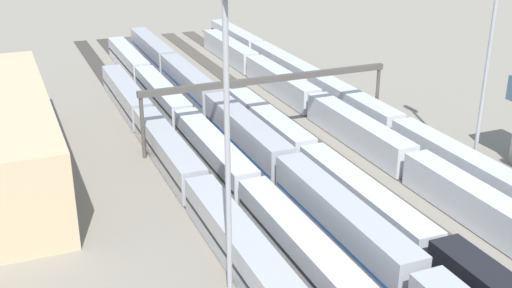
# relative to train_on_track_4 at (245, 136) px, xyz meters

# --- Properties ---
(ground_plane) EXTENTS (400.00, 400.00, 0.00)m
(ground_plane) POSITION_rel_train_on_track_4_xyz_m (4.58, -5.00, -2.60)
(ground_plane) COLOR gray
(track_bed_0) EXTENTS (140.00, 2.80, 0.12)m
(track_bed_0) POSITION_rel_train_on_track_4_xyz_m (4.58, -20.00, -2.54)
(track_bed_0) COLOR #3D3833
(track_bed_0) RESTS_ON ground_plane
(track_bed_1) EXTENTS (140.00, 2.80, 0.12)m
(track_bed_1) POSITION_rel_train_on_track_4_xyz_m (4.58, -15.00, -2.54)
(track_bed_1) COLOR #4C443D
(track_bed_1) RESTS_ON ground_plane
(track_bed_2) EXTENTS (140.00, 2.80, 0.12)m
(track_bed_2) POSITION_rel_train_on_track_4_xyz_m (4.58, -10.00, -2.54)
(track_bed_2) COLOR #4C443D
(track_bed_2) RESTS_ON ground_plane
(track_bed_3) EXTENTS (140.00, 2.80, 0.12)m
(track_bed_3) POSITION_rel_train_on_track_4_xyz_m (4.58, -5.00, -2.54)
(track_bed_3) COLOR #4C443D
(track_bed_3) RESTS_ON ground_plane
(track_bed_4) EXTENTS (140.00, 2.80, 0.12)m
(track_bed_4) POSITION_rel_train_on_track_4_xyz_m (4.58, 0.00, -2.54)
(track_bed_4) COLOR #4C443D
(track_bed_4) RESTS_ON ground_plane
(track_bed_5) EXTENTS (140.00, 2.80, 0.12)m
(track_bed_5) POSITION_rel_train_on_track_4_xyz_m (4.58, 5.00, -2.54)
(track_bed_5) COLOR #3D3833
(track_bed_5) RESTS_ON ground_plane
(track_bed_6) EXTENTS (140.00, 2.80, 0.12)m
(track_bed_6) POSITION_rel_train_on_track_4_xyz_m (4.58, 10.00, -2.54)
(track_bed_6) COLOR #3D3833
(track_bed_6) RESTS_ON ground_plane
(train_on_track_4) EXTENTS (119.80, 3.06, 5.00)m
(train_on_track_4) POSITION_rel_train_on_track_4_xyz_m (0.00, 0.00, 0.00)
(train_on_track_4) COLOR #A8AAB2
(train_on_track_4) RESTS_ON ground_plane
(train_on_track_5) EXTENTS (95.60, 3.06, 3.80)m
(train_on_track_5) POSITION_rel_train_on_track_4_xyz_m (10.36, 5.00, -0.59)
(train_on_track_5) COLOR silver
(train_on_track_5) RESTS_ON ground_plane
(train_on_track_3) EXTENTS (66.40, 3.06, 4.40)m
(train_on_track_3) POSITION_rel_train_on_track_4_xyz_m (-17.74, -5.00, -0.50)
(train_on_track_3) COLOR black
(train_on_track_3) RESTS_ON ground_plane
(train_on_track_1) EXTENTS (95.60, 3.00, 3.80)m
(train_on_track_1) POSITION_rel_train_on_track_4_xyz_m (9.84, -15.00, -0.58)
(train_on_track_1) COLOR silver
(train_on_track_1) RESTS_ON ground_plane
(train_on_track_0) EXTENTS (119.80, 3.06, 3.80)m
(train_on_track_0) POSITION_rel_train_on_track_4_xyz_m (7.66, -20.00, -0.59)
(train_on_track_0) COLOR silver
(train_on_track_0) RESTS_ON ground_plane
(train_on_track_6) EXTENTS (90.60, 3.06, 4.40)m
(train_on_track_6) POSITION_rel_train_on_track_4_xyz_m (-9.09, 10.00, -0.54)
(train_on_track_6) COLOR maroon
(train_on_track_6) RESTS_ON ground_plane
(light_mast_0) EXTENTS (2.80, 0.70, 30.50)m
(light_mast_0) POSITION_rel_train_on_track_4_xyz_m (-15.83, -22.90, 16.52)
(light_mast_0) COLOR #9EA0A5
(light_mast_0) RESTS_ON ground_plane
(light_mast_1) EXTENTS (2.80, 0.70, 26.19)m
(light_mast_1) POSITION_rel_train_on_track_4_xyz_m (-27.83, 12.48, 14.18)
(light_mast_1) COLOR #9EA0A5
(light_mast_1) RESTS_ON ground_plane
(signal_gantry) EXTENTS (0.70, 35.00, 8.80)m
(signal_gantry) POSITION_rel_train_on_track_4_xyz_m (4.22, -5.00, 5.05)
(signal_gantry) COLOR #4C4742
(signal_gantry) RESTS_ON ground_plane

